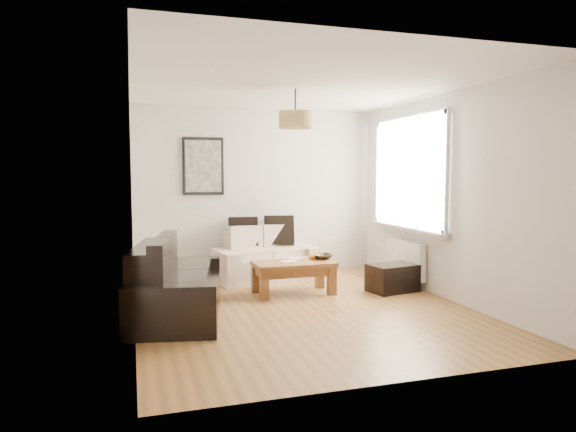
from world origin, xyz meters
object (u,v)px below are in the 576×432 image
object	(u,v)px
loveseat_cream	(265,255)
coffee_table	(293,278)
ottoman	(393,278)
sofa_leather	(178,280)

from	to	relation	value
loveseat_cream	coffee_table	size ratio (longest dim) A/B	1.42
loveseat_cream	ottoman	distance (m)	1.94
loveseat_cream	coffee_table	bearing A→B (deg)	-92.87
sofa_leather	coffee_table	size ratio (longest dim) A/B	1.76
coffee_table	ottoman	world-z (taller)	coffee_table
loveseat_cream	coffee_table	distance (m)	1.04
sofa_leather	ottoman	bearing A→B (deg)	-72.46
ottoman	coffee_table	bearing A→B (deg)	168.95
sofa_leather	coffee_table	distance (m)	1.68
sofa_leather	loveseat_cream	bearing A→B (deg)	-30.63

